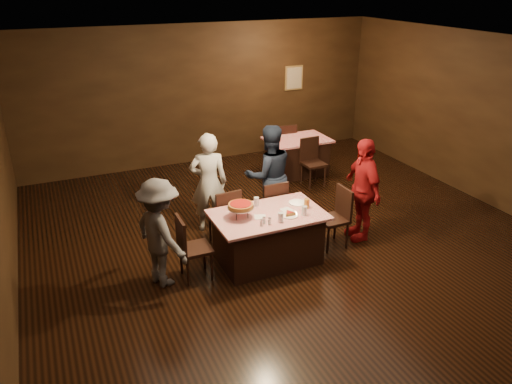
% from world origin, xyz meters
% --- Properties ---
extents(room, '(10.00, 10.04, 3.02)m').
position_xyz_m(room, '(0.00, 0.01, 2.14)').
color(room, black).
rests_on(room, ground).
extents(main_table, '(1.60, 1.00, 0.77)m').
position_xyz_m(main_table, '(-0.59, 0.43, 0.39)').
color(main_table, '#A40A16').
rests_on(main_table, ground).
extents(back_table, '(1.30, 0.90, 0.77)m').
position_xyz_m(back_table, '(1.48, 3.38, 0.39)').
color(back_table, red).
rests_on(back_table, ground).
extents(chair_far_left, '(0.45, 0.45, 0.95)m').
position_xyz_m(chair_far_left, '(-0.99, 1.18, 0.47)').
color(chair_far_left, black).
rests_on(chair_far_left, ground).
extents(chair_far_right, '(0.43, 0.43, 0.95)m').
position_xyz_m(chair_far_right, '(-0.19, 1.18, 0.47)').
color(chair_far_right, black).
rests_on(chair_far_right, ground).
extents(chair_end_left, '(0.42, 0.42, 0.95)m').
position_xyz_m(chair_end_left, '(-1.69, 0.43, 0.47)').
color(chair_end_left, black).
rests_on(chair_end_left, ground).
extents(chair_end_right, '(0.42, 0.42, 0.95)m').
position_xyz_m(chair_end_right, '(0.51, 0.43, 0.47)').
color(chair_end_right, black).
rests_on(chair_end_right, ground).
extents(chair_back_near, '(0.43, 0.43, 0.95)m').
position_xyz_m(chair_back_near, '(1.48, 2.68, 0.47)').
color(chair_back_near, black).
rests_on(chair_back_near, ground).
extents(chair_back_far, '(0.45, 0.45, 0.95)m').
position_xyz_m(chair_back_far, '(1.48, 3.98, 0.47)').
color(chair_back_far, black).
rests_on(chair_back_far, ground).
extents(diner_white_jacket, '(0.69, 0.54, 1.67)m').
position_xyz_m(diner_white_jacket, '(-1.04, 1.72, 0.83)').
color(diner_white_jacket, beige).
rests_on(diner_white_jacket, ground).
extents(diner_navy_hoodie, '(0.89, 0.73, 1.72)m').
position_xyz_m(diner_navy_hoodie, '(-0.04, 1.56, 0.86)').
color(diner_navy_hoodie, '#161D30').
rests_on(diner_navy_hoodie, ground).
extents(diner_grey_knit, '(0.87, 1.12, 1.53)m').
position_xyz_m(diner_grey_knit, '(-2.14, 0.49, 0.76)').
color(diner_grey_knit, '#4F4E53').
rests_on(diner_grey_knit, ground).
extents(diner_red_shirt, '(0.52, 1.02, 1.66)m').
position_xyz_m(diner_red_shirt, '(1.08, 0.50, 0.83)').
color(diner_red_shirt, '#A71419').
rests_on(diner_red_shirt, ground).
extents(pizza_stand, '(0.38, 0.38, 0.22)m').
position_xyz_m(pizza_stand, '(-0.99, 0.48, 0.95)').
color(pizza_stand, black).
rests_on(pizza_stand, main_table).
extents(plate_with_slice, '(0.25, 0.25, 0.06)m').
position_xyz_m(plate_with_slice, '(-0.34, 0.25, 0.80)').
color(plate_with_slice, white).
rests_on(plate_with_slice, main_table).
extents(plate_empty, '(0.25, 0.25, 0.01)m').
position_xyz_m(plate_empty, '(-0.04, 0.58, 0.78)').
color(plate_empty, white).
rests_on(plate_empty, main_table).
extents(glass_front_left, '(0.08, 0.08, 0.14)m').
position_xyz_m(glass_front_left, '(-0.54, 0.13, 0.84)').
color(glass_front_left, silver).
rests_on(glass_front_left, main_table).
extents(glass_front_right, '(0.08, 0.08, 0.14)m').
position_xyz_m(glass_front_right, '(-0.14, 0.18, 0.84)').
color(glass_front_right, silver).
rests_on(glass_front_right, main_table).
extents(glass_amber, '(0.08, 0.08, 0.14)m').
position_xyz_m(glass_amber, '(0.01, 0.38, 0.84)').
color(glass_amber, '#BF7F26').
rests_on(glass_amber, main_table).
extents(glass_back, '(0.08, 0.08, 0.14)m').
position_xyz_m(glass_back, '(-0.64, 0.73, 0.84)').
color(glass_back, silver).
rests_on(glass_back, main_table).
extents(condiments, '(0.17, 0.10, 0.09)m').
position_xyz_m(condiments, '(-0.77, 0.14, 0.82)').
color(condiments, silver).
rests_on(condiments, main_table).
extents(napkin_center, '(0.19, 0.19, 0.01)m').
position_xyz_m(napkin_center, '(-0.29, 0.43, 0.77)').
color(napkin_center, white).
rests_on(napkin_center, main_table).
extents(napkin_left, '(0.21, 0.21, 0.01)m').
position_xyz_m(napkin_left, '(-0.74, 0.38, 0.77)').
color(napkin_left, white).
rests_on(napkin_left, main_table).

